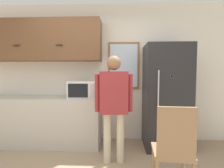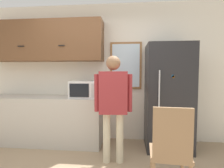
{
  "view_description": "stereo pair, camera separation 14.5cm",
  "coord_description": "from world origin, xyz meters",
  "px_view_note": "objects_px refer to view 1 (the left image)",
  "views": [
    {
      "loc": [
        0.4,
        -1.73,
        1.35
      ],
      "look_at": [
        0.27,
        0.97,
        1.17
      ],
      "focal_mm": 28.0,
      "sensor_mm": 36.0,
      "label": 1
    },
    {
      "loc": [
        0.54,
        -1.72,
        1.35
      ],
      "look_at": [
        0.27,
        0.97,
        1.17
      ],
      "focal_mm": 28.0,
      "sensor_mm": 36.0,
      "label": 2
    }
  ],
  "objects_px": {
    "person": "(114,99)",
    "chair": "(174,147)",
    "refrigerator": "(166,97)",
    "microwave": "(83,89)"
  },
  "relations": [
    {
      "from": "person",
      "to": "chair",
      "type": "bearing_deg",
      "value": -48.28
    },
    {
      "from": "refrigerator",
      "to": "chair",
      "type": "bearing_deg",
      "value": -100.42
    },
    {
      "from": "microwave",
      "to": "refrigerator",
      "type": "distance_m",
      "value": 1.51
    },
    {
      "from": "person",
      "to": "chair",
      "type": "height_order",
      "value": "person"
    },
    {
      "from": "person",
      "to": "refrigerator",
      "type": "xyz_separation_m",
      "value": [
        0.92,
        0.59,
        -0.05
      ]
    },
    {
      "from": "microwave",
      "to": "person",
      "type": "distance_m",
      "value": 0.82
    },
    {
      "from": "person",
      "to": "chair",
      "type": "distance_m",
      "value": 1.04
    },
    {
      "from": "chair",
      "to": "microwave",
      "type": "bearing_deg",
      "value": -39.89
    },
    {
      "from": "refrigerator",
      "to": "chair",
      "type": "xyz_separation_m",
      "value": [
        -0.23,
        -1.26,
        -0.38
      ]
    },
    {
      "from": "microwave",
      "to": "chair",
      "type": "height_order",
      "value": "microwave"
    }
  ]
}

